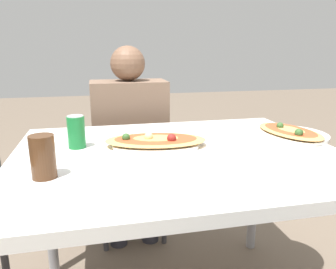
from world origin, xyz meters
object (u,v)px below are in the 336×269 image
dining_table (179,169)px  pizza_second (290,133)px  chair_far_seated (129,152)px  drink_glass (43,157)px  pizza_main (156,142)px  person_seated (130,130)px  soda_can (76,132)px

dining_table → pizza_second: bearing=10.8°
dining_table → chair_far_seated: size_ratio=1.32×
drink_glass → pizza_second: drink_glass is taller
pizza_main → person_seated: bearing=93.6°
pizza_main → pizza_second: 0.59m
dining_table → soda_can: size_ratio=9.62×
chair_far_seated → soda_can: 0.79m
person_seated → drink_glass: person_seated is taller
pizza_main → soda_can: soda_can is taller
drink_glass → pizza_second: 1.00m
chair_far_seated → drink_glass: chair_far_seated is taller
dining_table → chair_far_seated: chair_far_seated is taller
dining_table → pizza_main: size_ratio=2.86×
dining_table → drink_glass: size_ratio=9.30×
pizza_main → dining_table: bearing=-50.1°
person_seated → pizza_main: person_seated is taller
chair_far_seated → pizza_second: chair_far_seated is taller
soda_can → pizza_main: bearing=-8.7°
pizza_main → chair_far_seated: bearing=93.0°
person_seated → soda_can: 0.64m
pizza_main → pizza_second: bearing=1.3°
chair_far_seated → person_seated: size_ratio=0.80×
person_seated → soda_can: person_seated is taller
dining_table → soda_can: bearing=160.5°
drink_glass → pizza_second: bearing=14.9°
soda_can → drink_glass: (-0.08, -0.29, 0.00)m
pizza_main → soda_can: bearing=171.3°
soda_can → dining_table: bearing=-19.5°
pizza_main → drink_glass: bearing=-147.2°
drink_glass → pizza_second: size_ratio=0.36×
soda_can → pizza_second: bearing=-2.1°
dining_table → drink_glass: (-0.45, -0.16, 0.14)m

